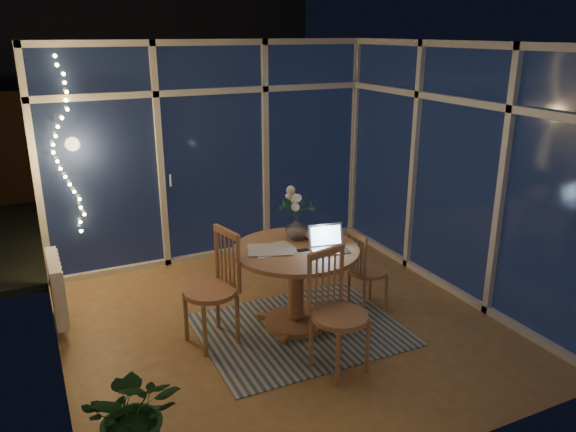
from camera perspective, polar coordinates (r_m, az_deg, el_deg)
The scene contains 25 objects.
floor at distance 5.50m, azimuth -0.34°, elevation -10.94°, with size 4.00×4.00×0.00m, color #8D603D.
ceiling at distance 4.80m, azimuth -0.40°, elevation 17.25°, with size 4.00×4.00×0.00m, color white.
wall_back at distance 6.81m, azimuth -7.61°, elevation 6.39°, with size 4.00×0.04×2.60m, color beige.
wall_front at distance 3.41m, azimuth 14.23°, elevation -6.39°, with size 4.00×0.04×2.60m, color beige.
wall_left at distance 4.56m, azimuth -23.74°, elevation -1.04°, with size 0.04×4.00×2.60m, color beige.
wall_right at distance 6.09m, azimuth 16.95°, elevation 4.34°, with size 0.04×4.00×2.60m, color beige.
window_wall_back at distance 6.77m, azimuth -7.50°, elevation 6.33°, with size 4.00×0.10×2.60m, color silver.
window_wall_right at distance 6.07m, azimuth 16.67°, elevation 4.31°, with size 0.10×4.00×2.60m, color silver.
radiator at distance 5.72m, azimuth -22.45°, elevation -6.76°, with size 0.10×0.70×0.58m, color white.
fairy_lights at distance 6.34m, azimuth -21.72°, elevation 6.45°, with size 0.24×0.10×1.85m, color #FBCA64, non-canonical shape.
garden_patio at distance 10.07m, azimuth -9.97°, elevation 2.20°, with size 12.00×6.00×0.10m, color black.
garden_fence at distance 10.21m, azimuth -13.77°, elevation 7.72°, with size 11.00×0.08×1.80m, color #382214.
neighbour_roof at distance 13.06m, azimuth -15.83°, elevation 15.54°, with size 7.00×3.00×2.20m, color #30323A.
garden_shrubs at distance 8.16m, azimuth -15.82°, elevation 1.68°, with size 0.90×0.90×0.90m, color black.
rug at distance 5.41m, azimuth 1.25°, elevation -11.46°, with size 1.84×1.47×0.01m, color #B4AF93.
dining_table at distance 5.30m, azimuth 0.78°, elevation -7.30°, with size 1.17×1.17×0.79m, color #AC714E.
chair_left at distance 5.02m, azimuth -7.92°, elevation -7.33°, with size 0.49×0.49×1.06m, color #AC714E.
chair_right at distance 5.68m, azimuth 8.15°, elevation -5.41°, with size 0.39×0.39×0.85m, color #AC714E.
chair_front at distance 4.61m, azimuth 5.32°, elevation -9.86°, with size 0.48×0.48×1.04m, color #AC714E.
laptop at distance 5.05m, azimuth 4.27°, elevation -2.32°, with size 0.32×0.28×0.24m, color #BBBBC0, non-canonical shape.
flower_vase at distance 5.34m, azimuth 0.87°, elevation -1.27°, with size 0.20×0.20×0.21m, color silver.
bowl at distance 5.38m, azimuth 2.58°, elevation -2.11°, with size 0.15×0.15×0.04m, color white.
newspapers at distance 5.08m, azimuth -1.45°, elevation -3.50°, with size 0.40×0.31×0.01m, color beige.
phone at distance 5.09m, azimuth 1.48°, elevation -3.49°, with size 0.10×0.05×0.01m, color black.
potted_plant at distance 3.80m, azimuth -15.10°, elevation -19.92°, with size 0.54×0.47×0.76m, color #1B4D24.
Camera 1 is at (-2.04, -4.34, 2.69)m, focal length 35.00 mm.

